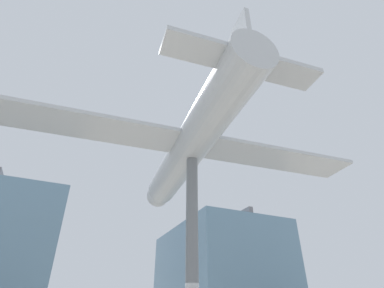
% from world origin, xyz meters
% --- Properties ---
extents(glass_pavilion_right, '(8.39, 11.94, 9.30)m').
position_xyz_m(glass_pavilion_right, '(8.94, 14.08, 4.36)').
color(glass_pavilion_right, '#60849E').
rests_on(glass_pavilion_right, ground_plane).
extents(support_pylon_central, '(0.49, 0.49, 7.58)m').
position_xyz_m(support_pylon_central, '(0.00, 0.00, 3.79)').
color(support_pylon_central, slate).
rests_on(support_pylon_central, ground_plane).
extents(suspended_airplane, '(16.98, 13.54, 2.99)m').
position_xyz_m(suspended_airplane, '(0.02, 0.19, 8.42)').
color(suspended_airplane, '#B2B7BC').
rests_on(suspended_airplane, support_pylon_central).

